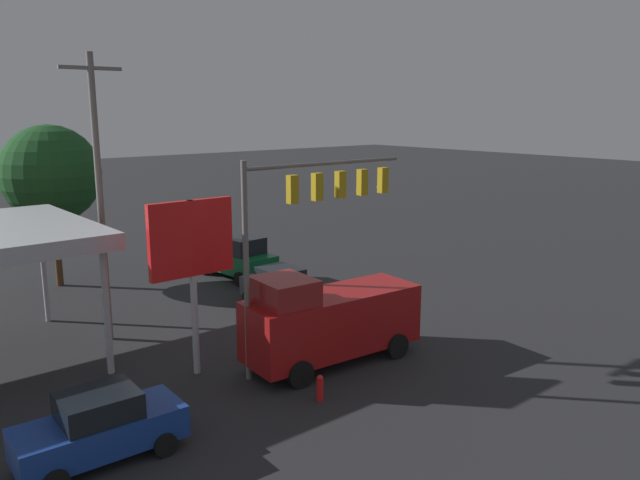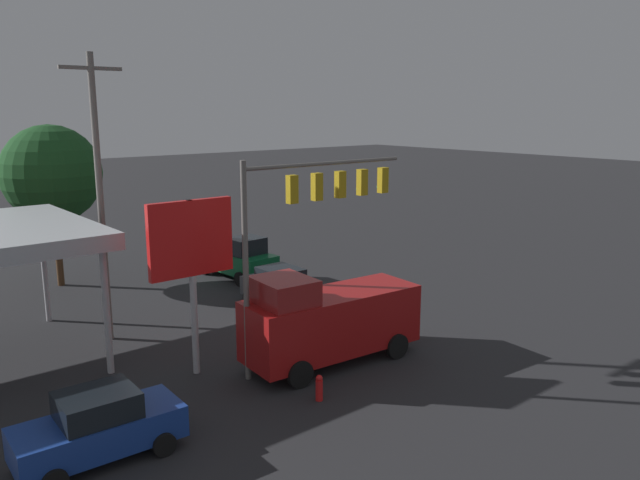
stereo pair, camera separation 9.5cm
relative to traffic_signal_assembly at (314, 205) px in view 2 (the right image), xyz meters
name	(u,v)px [view 2 (the right image)]	position (x,y,z in m)	size (l,w,h in m)	color
ground_plane	(351,343)	(-2.09, -0.18, -5.90)	(200.00, 200.00, 0.00)	#262628
traffic_signal_assembly	(314,205)	(0.00, 0.00, 0.00)	(7.31, 0.43, 7.67)	slate
utility_pole	(100,195)	(5.27, -6.89, 0.10)	(2.40, 0.26, 11.42)	slate
price_sign	(191,246)	(4.16, -1.59, -1.22)	(3.14, 0.27, 6.28)	#B7B7BC
sedan_far	(281,288)	(-2.64, -5.79, -4.95)	(2.06, 4.40, 1.93)	#474C51
pickup_parked	(238,258)	(-3.93, -11.64, -4.79)	(2.58, 5.34, 2.40)	#0C592D
delivery_truck	(328,320)	(-0.08, 0.75, -4.21)	(6.95, 2.94, 3.58)	maroon
sedan_waiting	(99,426)	(8.90, 1.79, -4.95)	(4.46, 2.18, 1.93)	navy
street_tree	(52,174)	(4.28, -16.38, 0.08)	(5.09, 5.09, 8.54)	#4C331E
fire_hydrant	(319,388)	(2.13, 2.90, -5.47)	(0.24, 0.24, 0.88)	red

